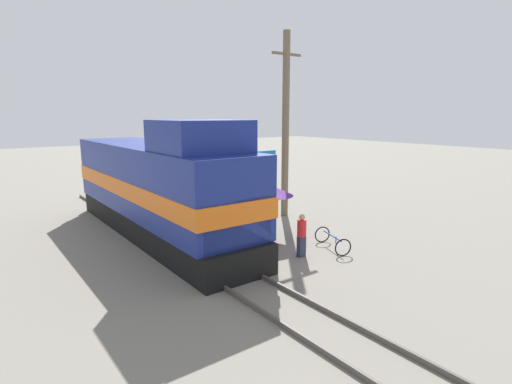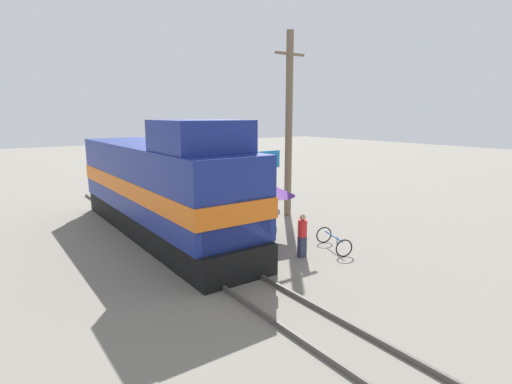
% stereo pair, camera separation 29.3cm
% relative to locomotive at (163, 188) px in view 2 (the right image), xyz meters
% --- Properties ---
extents(ground_plane, '(120.00, 120.00, 0.00)m').
position_rel_locomotive_xyz_m(ground_plane, '(0.00, -3.18, -2.14)').
color(ground_plane, slate).
extents(rail_near, '(0.08, 28.83, 0.15)m').
position_rel_locomotive_xyz_m(rail_near, '(-0.72, -3.18, -2.07)').
color(rail_near, '#4C4742').
rests_on(rail_near, ground_plane).
extents(rail_far, '(0.08, 28.83, 0.15)m').
position_rel_locomotive_xyz_m(rail_far, '(0.72, -3.18, -2.07)').
color(rail_far, '#4C4742').
rests_on(rail_far, ground_plane).
extents(locomotive, '(3.03, 13.21, 5.06)m').
position_rel_locomotive_xyz_m(locomotive, '(0.00, 0.00, 0.00)').
color(locomotive, black).
rests_on(locomotive, ground_plane).
extents(utility_pole, '(1.80, 0.36, 9.26)m').
position_rel_locomotive_xyz_m(utility_pole, '(6.77, -0.27, 2.56)').
color(utility_pole, '#726047').
rests_on(utility_pole, ground_plane).
extents(vendor_umbrella, '(2.12, 2.12, 2.32)m').
position_rel_locomotive_xyz_m(vendor_umbrella, '(3.68, -2.79, -0.06)').
color(vendor_umbrella, '#4C4C4C').
rests_on(vendor_umbrella, ground_plane).
extents(billboard_sign, '(2.42, 0.12, 3.14)m').
position_rel_locomotive_xyz_m(billboard_sign, '(7.29, 2.62, 0.28)').
color(billboard_sign, '#595959').
rests_on(billboard_sign, ground_plane).
extents(shrub_cluster, '(1.00, 1.00, 1.00)m').
position_rel_locomotive_xyz_m(shrub_cluster, '(3.15, -3.13, -1.64)').
color(shrub_cluster, '#2D722D').
rests_on(shrub_cluster, ground_plane).
extents(person_bystander, '(0.34, 0.34, 1.64)m').
position_rel_locomotive_xyz_m(person_bystander, '(3.16, -5.42, -1.26)').
color(person_bystander, '#2D3347').
rests_on(person_bystander, ground_plane).
extents(bicycle, '(1.24, 1.91, 0.68)m').
position_rel_locomotive_xyz_m(bicycle, '(4.71, -5.53, -1.79)').
color(bicycle, black).
rests_on(bicycle, ground_plane).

